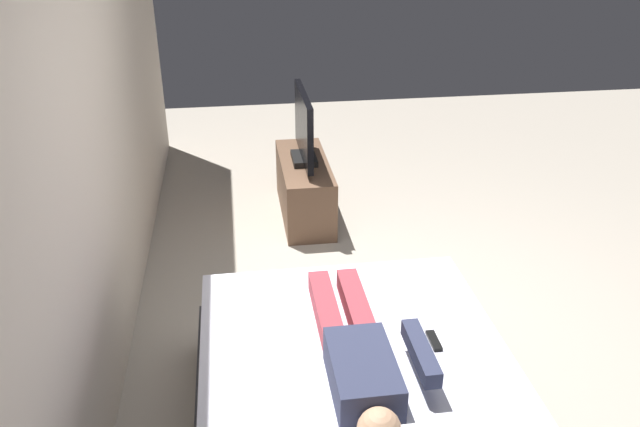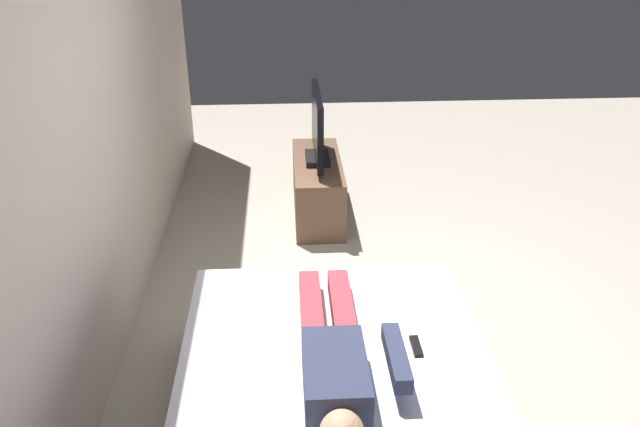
# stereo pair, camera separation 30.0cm
# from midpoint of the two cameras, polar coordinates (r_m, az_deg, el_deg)

# --- Properties ---
(ground_plane) EXTENTS (10.00, 10.00, 0.00)m
(ground_plane) POSITION_cam_midpoint_polar(r_m,az_deg,el_deg) (4.19, 4.85, -10.28)
(ground_plane) COLOR #ADA393
(back_wall) EXTENTS (6.40, 0.10, 2.80)m
(back_wall) POSITION_cam_midpoint_polar(r_m,az_deg,el_deg) (3.93, -21.59, 8.32)
(back_wall) COLOR beige
(back_wall) RESTS_ON ground
(bed) EXTENTS (2.01, 1.57, 0.54)m
(bed) POSITION_cam_midpoint_polar(r_m,az_deg,el_deg) (3.20, 0.80, -18.03)
(bed) COLOR #333338
(bed) RESTS_ON ground
(person) EXTENTS (1.26, 0.46, 0.18)m
(person) POSITION_cam_midpoint_polar(r_m,az_deg,el_deg) (2.98, 0.66, -12.77)
(person) COLOR #2D334C
(person) RESTS_ON bed
(remote) EXTENTS (0.15, 0.04, 0.02)m
(remote) POSITION_cam_midpoint_polar(r_m,az_deg,el_deg) (3.22, 7.52, -11.31)
(remote) COLOR black
(remote) RESTS_ON bed
(tv_stand) EXTENTS (1.10, 0.40, 0.50)m
(tv_stand) POSITION_cam_midpoint_polar(r_m,az_deg,el_deg) (5.48, -2.98, 2.27)
(tv_stand) COLOR brown
(tv_stand) RESTS_ON ground
(tv) EXTENTS (0.88, 0.20, 0.59)m
(tv) POSITION_cam_midpoint_polar(r_m,az_deg,el_deg) (5.28, -3.12, 7.56)
(tv) COLOR black
(tv) RESTS_ON tv_stand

